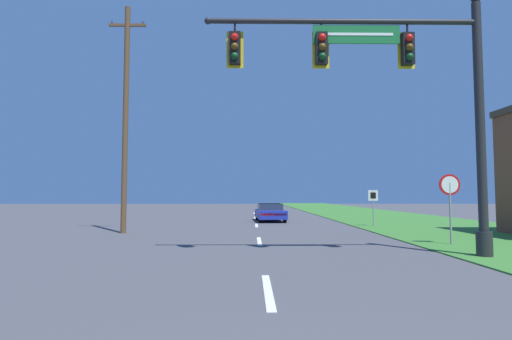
{
  "coord_description": "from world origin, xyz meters",
  "views": [
    {
      "loc": [
        -0.32,
        -1.59,
        1.79
      ],
      "look_at": [
        0.0,
        24.45,
        3.43
      ],
      "focal_mm": 28.0,
      "sensor_mm": 36.0,
      "label": 1
    }
  ],
  "objects_px": {
    "utility_pole_near": "(126,115)",
    "stop_sign": "(450,193)",
    "signal_mast": "(404,91)",
    "route_sign_post": "(373,200)",
    "car_ahead": "(270,212)"
  },
  "relations": [
    {
      "from": "signal_mast",
      "to": "car_ahead",
      "type": "distance_m",
      "value": 16.95
    },
    {
      "from": "utility_pole_near",
      "to": "car_ahead",
      "type": "bearing_deg",
      "value": 49.47
    },
    {
      "from": "route_sign_post",
      "to": "utility_pole_near",
      "type": "bearing_deg",
      "value": -164.27
    },
    {
      "from": "route_sign_post",
      "to": "car_ahead",
      "type": "bearing_deg",
      "value": 138.83
    },
    {
      "from": "car_ahead",
      "to": "stop_sign",
      "type": "xyz_separation_m",
      "value": [
        5.84,
        -13.32,
        1.26
      ]
    },
    {
      "from": "signal_mast",
      "to": "route_sign_post",
      "type": "height_order",
      "value": "signal_mast"
    },
    {
      "from": "signal_mast",
      "to": "stop_sign",
      "type": "bearing_deg",
      "value": 46.39
    },
    {
      "from": "car_ahead",
      "to": "stop_sign",
      "type": "distance_m",
      "value": 14.6
    },
    {
      "from": "stop_sign",
      "to": "utility_pole_near",
      "type": "xyz_separation_m",
      "value": [
        -13.18,
        4.73,
        3.78
      ]
    },
    {
      "from": "utility_pole_near",
      "to": "stop_sign",
      "type": "bearing_deg",
      "value": -19.75
    },
    {
      "from": "car_ahead",
      "to": "stop_sign",
      "type": "bearing_deg",
      "value": -66.32
    },
    {
      "from": "signal_mast",
      "to": "utility_pole_near",
      "type": "height_order",
      "value": "utility_pole_near"
    },
    {
      "from": "signal_mast",
      "to": "utility_pole_near",
      "type": "relative_size",
      "value": 0.76
    },
    {
      "from": "route_sign_post",
      "to": "utility_pole_near",
      "type": "height_order",
      "value": "utility_pole_near"
    },
    {
      "from": "stop_sign",
      "to": "route_sign_post",
      "type": "height_order",
      "value": "stop_sign"
    }
  ]
}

